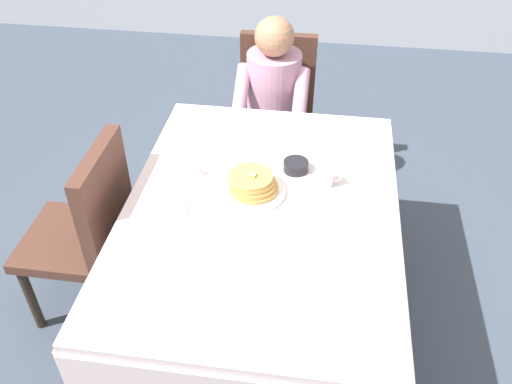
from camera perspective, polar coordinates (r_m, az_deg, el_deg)
The scene contains 14 objects.
ground_plane at distance 2.73m, azimuth 0.45°, elevation -13.34°, with size 14.00×14.00×0.00m, color #3D4756.
dining_table_main at distance 2.24m, azimuth 0.53°, elevation -3.20°, with size 1.12×1.52×0.74m.
chair_diner at distance 3.27m, azimuth 2.06°, elevation 9.16°, with size 0.44×0.45×0.93m.
diner_person at distance 3.06m, azimuth 1.78°, elevation 9.96°, with size 0.40×0.43×1.12m.
chair_left_side at distance 2.52m, azimuth -17.16°, elevation -3.40°, with size 0.45×0.44×0.93m.
plate_breakfast at distance 2.25m, azimuth -0.41°, elevation 0.12°, with size 0.28×0.28×0.02m, color white.
breakfast_stack at distance 2.22m, azimuth -0.37°, elevation 0.95°, with size 0.21×0.20×0.08m.
cup_coffee at distance 2.29m, azimuth 7.27°, elevation 1.67°, with size 0.11×0.08×0.08m.
bowl_butter at distance 2.37m, azimuth 4.22°, elevation 2.76°, with size 0.11×0.11×0.04m, color black.
syrup_pitcher at distance 2.34m, azimuth -6.29°, elevation 2.56°, with size 0.08×0.08×0.07m.
fork_left_of_plate at distance 2.26m, azimuth -5.25°, elevation 0.13°, with size 0.18×0.01×0.01m, color silver.
knife_right_of_plate at distance 2.22m, azimuth 4.37°, elevation -0.75°, with size 0.20×0.01×0.01m, color silver.
spoon_near_edge at distance 2.00m, azimuth -0.89°, elevation -5.97°, with size 0.15×0.01×0.01m, color silver.
napkin_folded at distance 2.20m, azimuth -9.31°, elevation -1.62°, with size 0.17×0.12×0.01m, color white.
Camera 1 is at (0.22, -1.64, 2.17)m, focal length 37.94 mm.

